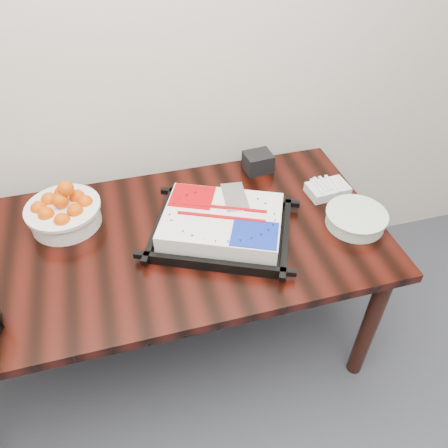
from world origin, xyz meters
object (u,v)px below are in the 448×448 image
object	(u,v)px
plate_stack	(356,219)
napkin_box	(258,162)
table	(163,254)
tangerine_bowl	(63,208)
cake_tray	(222,225)

from	to	relation	value
plate_stack	napkin_box	distance (m)	0.55
table	tangerine_bowl	size ratio (longest dim) A/B	5.98
napkin_box	table	bearing A→B (deg)	-146.29
tangerine_bowl	plate_stack	size ratio (longest dim) A/B	1.20
tangerine_bowl	napkin_box	size ratio (longest dim) A/B	2.39
cake_tray	napkin_box	xyz separation A→B (m)	(0.28, 0.39, -0.00)
table	cake_tray	bearing A→B (deg)	-8.83
tangerine_bowl	cake_tray	bearing A→B (deg)	-21.13
cake_tray	tangerine_bowl	size ratio (longest dim) A/B	2.16
plate_stack	table	bearing A→B (deg)	170.78
table	cake_tray	size ratio (longest dim) A/B	2.76
cake_tray	napkin_box	bearing A→B (deg)	53.90
table	napkin_box	distance (m)	0.64
table	cake_tray	world-z (taller)	cake_tray
table	plate_stack	xyz separation A→B (m)	(0.79, -0.13, 0.12)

